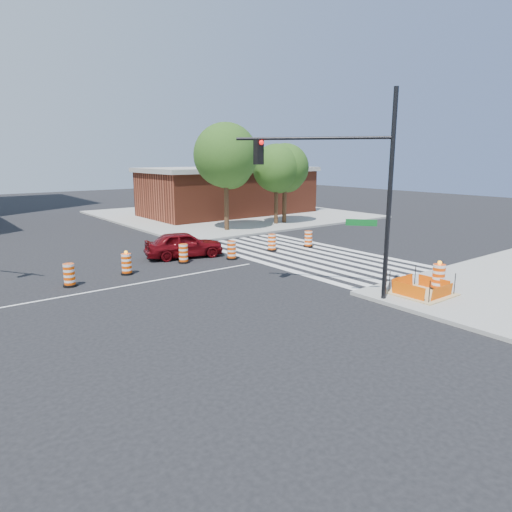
# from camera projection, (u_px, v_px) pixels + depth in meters

# --- Properties ---
(ground) EXTENTS (120.00, 120.00, 0.00)m
(ground) POSITION_uv_depth(u_px,v_px,m) (122.00, 286.00, 20.14)
(ground) COLOR black
(ground) RESTS_ON ground
(sidewalk_ne) EXTENTS (22.00, 22.00, 0.15)m
(sidewalk_ne) POSITION_uv_depth(u_px,v_px,m) (229.00, 214.00, 44.79)
(sidewalk_ne) COLOR gray
(sidewalk_ne) RESTS_ON ground
(crosswalk_east) EXTENTS (6.75, 13.50, 0.01)m
(crosswalk_east) POSITION_uv_depth(u_px,v_px,m) (303.00, 254.00, 26.68)
(crosswalk_east) COLOR silver
(crosswalk_east) RESTS_ON ground
(lane_centerline) EXTENTS (14.00, 0.12, 0.01)m
(lane_centerline) POSITION_uv_depth(u_px,v_px,m) (122.00, 286.00, 20.14)
(lane_centerline) COLOR silver
(lane_centerline) RESTS_ON ground
(excavation_pit) EXTENTS (2.20, 2.20, 0.90)m
(excavation_pit) POSITION_uv_depth(u_px,v_px,m) (421.00, 292.00, 18.51)
(excavation_pit) COLOR tan
(excavation_pit) RESTS_ON ground
(brick_storefront) EXTENTS (16.50, 8.50, 4.60)m
(brick_storefront) POSITION_uv_depth(u_px,v_px,m) (229.00, 191.00, 44.31)
(brick_storefront) COLOR maroon
(brick_storefront) RESTS_ON ground
(red_coupe) EXTENTS (4.67, 2.76, 1.49)m
(red_coupe) POSITION_uv_depth(u_px,v_px,m) (184.00, 244.00, 25.80)
(red_coupe) COLOR #5B070C
(red_coupe) RESTS_ON ground
(signal_pole_se) EXTENTS (3.91, 4.72, 7.92)m
(signal_pole_se) POSITION_uv_depth(u_px,v_px,m) (346.00, 177.00, 17.33)
(signal_pole_se) COLOR black
(signal_pole_se) RESTS_ON ground
(pit_drum) EXTENTS (0.64, 0.64, 1.25)m
(pit_drum) POSITION_uv_depth(u_px,v_px,m) (438.00, 278.00, 18.98)
(pit_drum) COLOR black
(pit_drum) RESTS_ON ground
(barricade) EXTENTS (0.80, 0.30, 0.98)m
(barricade) POSITION_uv_depth(u_px,v_px,m) (440.00, 273.00, 19.76)
(barricade) COLOR #F34905
(barricade) RESTS_ON ground
(tree_north_c) EXTENTS (4.76, 4.76, 8.09)m
(tree_north_c) POSITION_uv_depth(u_px,v_px,m) (226.00, 159.00, 33.73)
(tree_north_c) COLOR #382314
(tree_north_c) RESTS_ON ground
(tree_north_d) EXTENTS (3.91, 3.91, 6.65)m
(tree_north_d) POSITION_uv_depth(u_px,v_px,m) (277.00, 171.00, 37.20)
(tree_north_d) COLOR #382314
(tree_north_d) RESTS_ON ground
(tree_north_e) EXTENTS (3.97, 3.94, 6.70)m
(tree_north_e) POSITION_uv_depth(u_px,v_px,m) (285.00, 170.00, 37.78)
(tree_north_e) COLOR #382314
(tree_north_e) RESTS_ON ground
(median_drum_3) EXTENTS (0.60, 0.60, 1.02)m
(median_drum_3) POSITION_uv_depth(u_px,v_px,m) (69.00, 276.00, 20.04)
(median_drum_3) COLOR black
(median_drum_3) RESTS_ON ground
(median_drum_4) EXTENTS (0.60, 0.60, 1.18)m
(median_drum_4) POSITION_uv_depth(u_px,v_px,m) (127.00, 265.00, 22.09)
(median_drum_4) COLOR black
(median_drum_4) RESTS_ON ground
(median_drum_5) EXTENTS (0.60, 0.60, 1.02)m
(median_drum_5) POSITION_uv_depth(u_px,v_px,m) (183.00, 254.00, 24.49)
(median_drum_5) COLOR black
(median_drum_5) RESTS_ON ground
(median_drum_6) EXTENTS (0.60, 0.60, 1.02)m
(median_drum_6) POSITION_uv_depth(u_px,v_px,m) (232.00, 251.00, 25.36)
(median_drum_6) COLOR black
(median_drum_6) RESTS_ON ground
(median_drum_7) EXTENTS (0.60, 0.60, 1.02)m
(median_drum_7) POSITION_uv_depth(u_px,v_px,m) (272.00, 243.00, 27.61)
(median_drum_7) COLOR black
(median_drum_7) RESTS_ON ground
(median_drum_8) EXTENTS (0.60, 0.60, 1.02)m
(median_drum_8) POSITION_uv_depth(u_px,v_px,m) (308.00, 240.00, 28.79)
(median_drum_8) COLOR black
(median_drum_8) RESTS_ON ground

